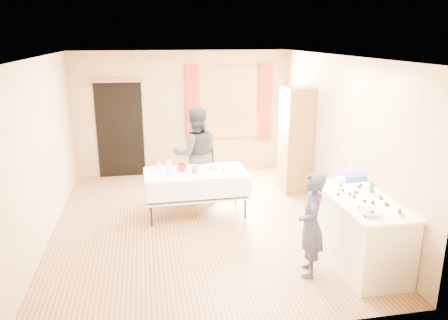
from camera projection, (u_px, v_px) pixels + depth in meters
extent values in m
cube|color=#9E7047|center=(200.00, 224.00, 6.99)|extent=(4.50, 5.50, 0.02)
cube|color=white|center=(197.00, 56.00, 6.27)|extent=(4.50, 5.50, 0.02)
cube|color=tan|center=(182.00, 113.00, 9.24)|extent=(4.50, 0.02, 2.60)
cube|color=tan|center=(236.00, 215.00, 4.02)|extent=(4.50, 0.02, 2.60)
cube|color=tan|center=(42.00, 151.00, 6.23)|extent=(0.02, 5.50, 2.60)
cube|color=tan|center=(338.00, 138.00, 7.02)|extent=(0.02, 5.50, 2.60)
cube|color=olive|center=(229.00, 103.00, 9.32)|extent=(1.32, 0.06, 1.52)
cube|color=white|center=(229.00, 103.00, 9.31)|extent=(1.20, 0.02, 1.40)
cube|color=maroon|center=(193.00, 104.00, 9.14)|extent=(0.28, 0.06, 1.65)
cube|color=maroon|center=(265.00, 102.00, 9.41)|extent=(0.28, 0.06, 1.65)
cube|color=black|center=(120.00, 130.00, 9.06)|extent=(0.95, 0.04, 2.00)
cube|color=olive|center=(117.00, 80.00, 8.75)|extent=(1.05, 0.06, 0.08)
cube|color=brown|center=(296.00, 140.00, 8.20)|extent=(0.50, 0.60, 1.99)
cube|color=#F7E8CA|center=(360.00, 233.00, 5.66)|extent=(0.70, 1.54, 0.86)
cube|color=white|center=(363.00, 199.00, 5.54)|extent=(0.76, 1.60, 0.04)
cube|color=white|center=(196.00, 172.00, 7.16)|extent=(1.65, 0.85, 0.04)
cube|color=black|center=(200.00, 167.00, 8.28)|extent=(0.56, 0.56, 0.07)
cube|color=black|center=(202.00, 149.00, 8.39)|extent=(0.45, 0.16, 0.65)
imported|color=#232643|center=(311.00, 225.00, 5.34)|extent=(0.68, 0.61, 1.33)
imported|color=black|center=(196.00, 154.00, 7.77)|extent=(0.89, 0.73, 1.71)
cylinder|color=#178752|center=(372.00, 188.00, 5.71)|extent=(0.08, 0.08, 0.12)
imported|color=white|center=(370.00, 213.00, 4.99)|extent=(0.37, 0.37, 0.06)
cube|color=white|center=(341.00, 180.00, 6.10)|extent=(0.18, 0.15, 0.08)
cube|color=blue|center=(353.00, 177.00, 6.20)|extent=(0.32, 0.23, 0.08)
cylinder|color=silver|center=(169.00, 168.00, 6.96)|extent=(0.13, 0.13, 0.22)
imported|color=red|center=(182.00, 168.00, 7.14)|extent=(0.19, 0.19, 0.12)
imported|color=red|center=(195.00, 170.00, 7.01)|extent=(0.19, 0.19, 0.11)
imported|color=white|center=(213.00, 167.00, 7.29)|extent=(0.20, 0.20, 0.05)
cube|color=white|center=(228.00, 170.00, 7.16)|extent=(0.31, 0.24, 0.02)
imported|color=white|center=(159.00, 165.00, 7.18)|extent=(0.08, 0.08, 0.16)
sphere|color=#3F2314|center=(339.00, 189.00, 5.79)|extent=(0.04, 0.04, 0.04)
sphere|color=black|center=(359.00, 207.00, 5.17)|extent=(0.04, 0.04, 0.04)
sphere|color=black|center=(372.00, 212.00, 5.04)|extent=(0.04, 0.04, 0.04)
sphere|color=black|center=(373.00, 192.00, 5.70)|extent=(0.04, 0.04, 0.04)
sphere|color=black|center=(373.00, 202.00, 5.34)|extent=(0.04, 0.04, 0.04)
sphere|color=black|center=(338.00, 194.00, 5.60)|extent=(0.04, 0.04, 0.04)
sphere|color=#3F2314|center=(380.00, 196.00, 5.53)|extent=(0.04, 0.04, 0.04)
sphere|color=black|center=(368.00, 215.00, 4.96)|extent=(0.04, 0.04, 0.04)
sphere|color=black|center=(355.00, 192.00, 5.67)|extent=(0.04, 0.04, 0.04)
sphere|color=black|center=(341.00, 185.00, 5.93)|extent=(0.04, 0.04, 0.04)
sphere|color=black|center=(381.00, 198.00, 5.46)|extent=(0.04, 0.04, 0.04)
sphere|color=black|center=(365.00, 215.00, 4.94)|extent=(0.04, 0.04, 0.04)
sphere|color=#3F2314|center=(403.00, 215.00, 4.94)|extent=(0.04, 0.04, 0.04)
sphere|color=black|center=(350.00, 194.00, 5.61)|extent=(0.04, 0.04, 0.04)
sphere|color=black|center=(359.00, 187.00, 5.88)|extent=(0.04, 0.04, 0.04)
sphere|color=black|center=(343.00, 190.00, 5.75)|extent=(0.04, 0.04, 0.04)
sphere|color=black|center=(357.00, 192.00, 5.67)|extent=(0.04, 0.04, 0.04)
sphere|color=black|center=(386.00, 204.00, 5.28)|extent=(0.04, 0.04, 0.04)
sphere|color=#3F2314|center=(400.00, 210.00, 5.11)|extent=(0.04, 0.04, 0.04)
sphere|color=black|center=(354.00, 197.00, 5.52)|extent=(0.04, 0.04, 0.04)
sphere|color=black|center=(361.00, 185.00, 5.94)|extent=(0.04, 0.04, 0.04)
sphere|color=black|center=(364.00, 201.00, 5.38)|extent=(0.04, 0.04, 0.04)
sphere|color=black|center=(373.00, 203.00, 5.32)|extent=(0.04, 0.04, 0.04)
sphere|color=black|center=(388.00, 205.00, 5.25)|extent=(0.04, 0.04, 0.04)
sphere|color=#3F2314|center=(360.00, 209.00, 5.13)|extent=(0.04, 0.04, 0.04)
sphere|color=black|center=(400.00, 212.00, 5.04)|extent=(0.04, 0.04, 0.04)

